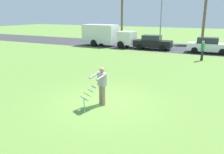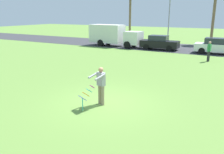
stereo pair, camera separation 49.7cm
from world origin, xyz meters
TOP-DOWN VIEW (x-y plane):
  - ground_plane at (0.00, 0.00)m, footprint 120.00×120.00m
  - road_strip at (0.00, 19.40)m, footprint 120.00×8.00m
  - person_kite_flyer at (-0.01, -0.27)m, footprint 0.67×0.75m
  - kite_held at (-0.25, -1.09)m, footprint 0.61×0.73m
  - parked_truck_white_box at (-8.93, 17.00)m, footprint 6.76×2.27m
  - parked_car_black at (-2.91, 17.00)m, footprint 4.25×1.94m
  - parked_car_white at (3.03, 17.00)m, footprint 4.25×1.94m
  - streetlight_pole at (-3.98, 24.24)m, footprint 0.24×1.65m
  - person_walker_near at (2.89, 12.49)m, footprint 0.29×0.56m

SIDE VIEW (x-z plane):
  - ground_plane at x=0.00m, z-range 0.00..0.00m
  - road_strip at x=0.00m, z-range 0.00..0.01m
  - kite_held at x=-0.25m, z-range 0.16..1.20m
  - parked_car_black at x=-2.91m, z-range -0.03..1.57m
  - parked_car_white at x=3.03m, z-range -0.03..1.57m
  - person_walker_near at x=2.89m, z-range 0.07..1.80m
  - person_kite_flyer at x=-0.01m, z-range 0.09..1.82m
  - parked_truck_white_box at x=-8.93m, z-range 0.10..2.72m
  - streetlight_pole at x=-3.98m, z-range 0.50..7.50m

